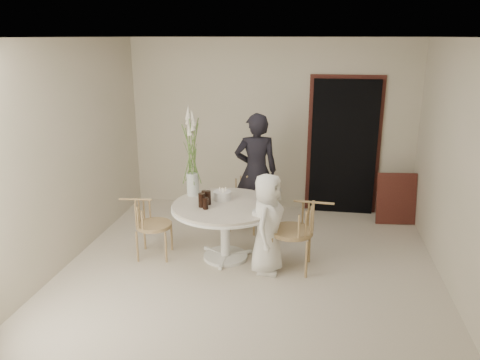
% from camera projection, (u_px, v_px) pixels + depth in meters
% --- Properties ---
extents(ground, '(4.50, 4.50, 0.00)m').
position_uv_depth(ground, '(250.00, 269.00, 5.69)').
color(ground, beige).
rests_on(ground, ground).
extents(room_shell, '(4.50, 4.50, 4.50)m').
position_uv_depth(room_shell, '(251.00, 138.00, 5.21)').
color(room_shell, silver).
rests_on(room_shell, ground).
extents(doorway, '(1.00, 0.10, 2.10)m').
position_uv_depth(doorway, '(343.00, 148.00, 7.27)').
color(doorway, black).
rests_on(doorway, ground).
extents(door_trim, '(1.12, 0.03, 2.22)m').
position_uv_depth(door_trim, '(344.00, 143.00, 7.29)').
color(door_trim, '#5B251F').
rests_on(door_trim, ground).
extents(table, '(1.33, 1.33, 0.73)m').
position_uv_depth(table, '(225.00, 213.00, 5.80)').
color(table, white).
rests_on(table, ground).
extents(picture_frame, '(0.60, 0.23, 0.77)m').
position_uv_depth(picture_frame, '(396.00, 199.00, 6.99)').
color(picture_frame, '#5B251F').
rests_on(picture_frame, ground).
extents(chair_far, '(0.51, 0.54, 0.81)m').
position_uv_depth(chair_far, '(249.00, 193.00, 6.82)').
color(chair_far, tan).
rests_on(chair_far, ground).
extents(chair_right, '(0.56, 0.52, 0.89)m').
position_uv_depth(chair_right, '(302.00, 225.00, 5.53)').
color(chair_right, tan).
rests_on(chair_right, ground).
extents(chair_left, '(0.50, 0.47, 0.78)m').
position_uv_depth(chair_left, '(145.00, 219.00, 5.89)').
color(chair_left, tan).
rests_on(chair_left, ground).
extents(girl, '(0.69, 0.53, 1.69)m').
position_uv_depth(girl, '(256.00, 171.00, 6.74)').
color(girl, black).
rests_on(girl, ground).
extents(boy, '(0.48, 0.65, 1.22)m').
position_uv_depth(boy, '(267.00, 224.00, 5.48)').
color(boy, white).
rests_on(boy, ground).
extents(birthday_cake, '(0.23, 0.23, 0.16)m').
position_uv_depth(birthday_cake, '(222.00, 195.00, 5.90)').
color(birthday_cake, white).
rests_on(birthday_cake, table).
extents(cola_tumbler_a, '(0.09, 0.09, 0.17)m').
position_uv_depth(cola_tumbler_a, '(208.00, 198.00, 5.73)').
color(cola_tumbler_a, black).
rests_on(cola_tumbler_a, table).
extents(cola_tumbler_b, '(0.07, 0.07, 0.14)m').
position_uv_depth(cola_tumbler_b, '(205.00, 203.00, 5.58)').
color(cola_tumbler_b, black).
rests_on(cola_tumbler_b, table).
extents(cola_tumbler_c, '(0.09, 0.09, 0.17)m').
position_uv_depth(cola_tumbler_c, '(202.00, 200.00, 5.64)').
color(cola_tumbler_c, black).
rests_on(cola_tumbler_c, table).
extents(cola_tumbler_d, '(0.09, 0.09, 0.15)m').
position_uv_depth(cola_tumbler_d, '(204.00, 197.00, 5.81)').
color(cola_tumbler_d, black).
rests_on(cola_tumbler_d, table).
extents(plate_stack, '(0.21, 0.21, 0.04)m').
position_uv_depth(plate_stack, '(260.00, 213.00, 5.42)').
color(plate_stack, white).
rests_on(plate_stack, table).
extents(flower_vase, '(0.16, 0.16, 1.17)m').
position_uv_depth(flower_vase, '(192.00, 154.00, 5.93)').
color(flower_vase, silver).
rests_on(flower_vase, table).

